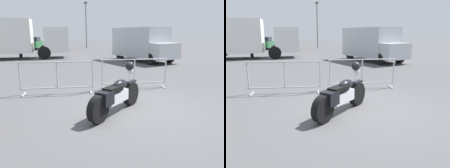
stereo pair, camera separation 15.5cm
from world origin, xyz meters
The scene contains 12 objects.
ground_plane centered at (0.00, 0.00, 0.00)m, with size 120.00×120.00×0.00m, color #4C4C4F.
motorcycle centered at (-0.53, -0.22, 0.47)m, with size 1.73×1.56×1.22m.
crowd_barrier_near centered at (-1.87, 1.98, 0.56)m, with size 2.40×0.73×1.07m.
crowd_barrier_far centered at (0.82, 1.98, 0.56)m, with size 2.40×0.73×1.07m.
box_truck centered at (-4.92, 13.15, 1.64)m, with size 7.73×2.38×2.98m.
delivery_van centered at (4.22, 9.25, 1.24)m, with size 3.35×5.35×2.31m.
parked_car_white centered at (-7.00, 22.89, 0.72)m, with size 2.30×4.40×1.43m.
parked_car_green centered at (-4.04, 23.26, 0.74)m, with size 2.36×4.51×1.46m.
parked_car_red centered at (-1.07, 22.63, 0.72)m, with size 2.30×4.40×1.43m.
pedestrian centered at (-4.31, 13.73, 0.92)m, with size 0.48×0.48×1.69m.
planter_island centered at (7.98, 17.34, 0.38)m, with size 3.35×3.35×1.06m.
street_lamp centered at (2.59, 23.28, 3.71)m, with size 0.36×0.70×5.68m.
Camera 1 is at (-2.05, -5.19, 1.96)m, focal length 35.00 mm.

